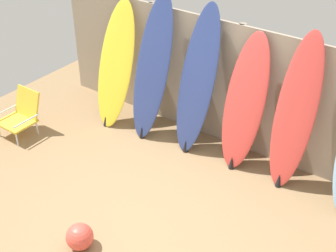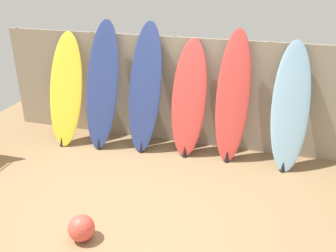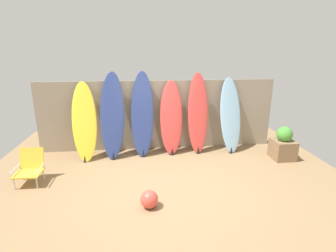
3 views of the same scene
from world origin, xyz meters
name	(u,v)px [view 2 (image 2 of 3)]	position (x,y,z in m)	size (l,w,h in m)	color
ground	(134,206)	(0.00, 0.00, 0.00)	(7.68, 7.68, 0.00)	#8E704C
fence_back	(175,91)	(0.00, 2.01, 0.90)	(6.08, 0.11, 1.80)	gray
surfboard_yellow_0	(66,90)	(-1.78, 1.57, 0.90)	(0.65, 0.81, 1.82)	yellow
surfboard_navy_1	(102,86)	(-1.13, 1.60, 1.01)	(0.61, 0.69, 2.05)	navy
surfboard_navy_2	(145,89)	(-0.41, 1.66, 1.01)	(0.60, 0.64, 2.05)	navy
surfboard_red_3	(189,99)	(0.30, 1.68, 0.91)	(0.58, 0.55, 1.83)	#D13D38
surfboard_red_4	(233,99)	(0.98, 1.68, 0.99)	(0.52, 0.48, 2.01)	#D13D38
surfboard_skyblue_5	(290,109)	(1.82, 1.66, 0.92)	(0.59, 0.61, 1.88)	#8CB7D6
beach_ball	(81,228)	(-0.35, -0.73, 0.15)	(0.30, 0.30, 0.30)	#E54C3F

